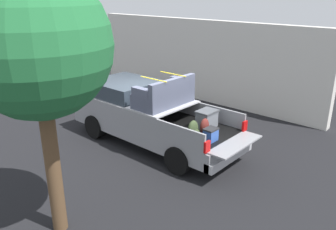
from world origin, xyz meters
The scene contains 5 objects.
ground_plane centered at (0.00, 0.00, 0.00)m, with size 40.00×40.00×0.00m, color black.
pickup_truck centered at (0.34, 0.00, 0.94)m, with size 6.05×2.06×2.23m.
building_facade centered at (1.98, -4.80, 1.69)m, with size 11.35×0.36×3.39m, color silver.
tree_background centered at (-1.38, 4.15, 3.63)m, with size 2.55×2.55×4.94m.
trash_can centered at (3.95, -2.90, 0.50)m, with size 0.60×0.60×0.98m.
Camera 1 is at (-6.80, 6.98, 4.52)m, focal length 36.58 mm.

